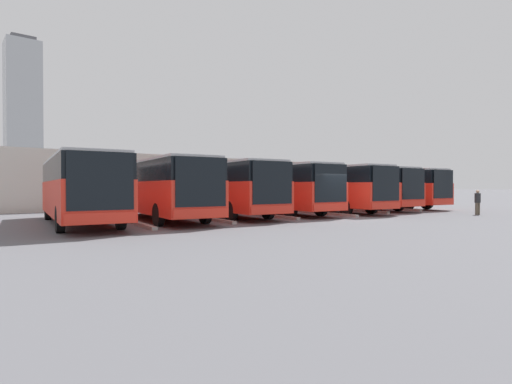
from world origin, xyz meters
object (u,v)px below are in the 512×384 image
at_px(bus_5, 159,187).
at_px(pedestrian, 478,201).
at_px(bus_2, 323,187).
at_px(bus_0, 382,187).
at_px(bus_6, 79,187).
at_px(bus_1, 352,187).
at_px(bus_4, 221,187).
at_px(bus_3, 273,187).

distance_m(bus_5, pedestrian, 19.80).
bearing_deg(bus_2, bus_5, 4.22).
bearing_deg(bus_0, bus_2, 11.75).
bearing_deg(bus_6, pedestrian, 164.90).
bearing_deg(bus_1, bus_2, 16.10).
relative_size(bus_0, bus_4, 1.00).
distance_m(bus_3, bus_6, 12.27).
distance_m(bus_0, bus_3, 12.27).
xyz_separation_m(bus_0, bus_6, (24.54, 0.06, 0.00)).
bearing_deg(pedestrian, bus_2, -47.46).
relative_size(bus_4, bus_5, 1.00).
bearing_deg(pedestrian, bus_4, -24.34).
relative_size(bus_0, bus_6, 1.00).
relative_size(bus_1, bus_2, 1.00).
bearing_deg(bus_2, bus_0, -168.25).
bearing_deg(bus_6, bus_2, -174.90).
bearing_deg(bus_1, bus_6, 7.31).
bearing_deg(bus_2, bus_4, 1.40).
height_order(bus_1, bus_4, same).
relative_size(bus_2, bus_3, 1.00).
distance_m(bus_0, bus_6, 24.54).
bearing_deg(bus_2, bus_1, -163.90).
xyz_separation_m(bus_0, bus_5, (20.45, 0.02, 0.00)).
xyz_separation_m(bus_0, bus_4, (16.36, -0.17, 0.00)).
distance_m(bus_0, bus_2, 8.20).
xyz_separation_m(bus_1, bus_4, (12.27, -0.18, 0.00)).
relative_size(bus_0, bus_2, 1.00).
relative_size(bus_3, bus_4, 1.00).
distance_m(bus_1, bus_3, 8.18).
bearing_deg(bus_3, bus_5, 7.73).
relative_size(bus_2, bus_4, 1.00).
height_order(bus_1, bus_5, same).
height_order(bus_4, bus_6, same).
relative_size(bus_3, pedestrian, 7.41).
height_order(bus_0, bus_5, same).
distance_m(bus_3, bus_5, 8.18).
distance_m(bus_2, bus_5, 12.28).
xyz_separation_m(bus_2, bus_5, (12.27, -0.63, 0.00)).
bearing_deg(bus_5, bus_2, -175.78).
bearing_deg(bus_3, bus_2, 177.29).
height_order(bus_5, pedestrian, bus_5).
distance_m(bus_1, bus_6, 20.45).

